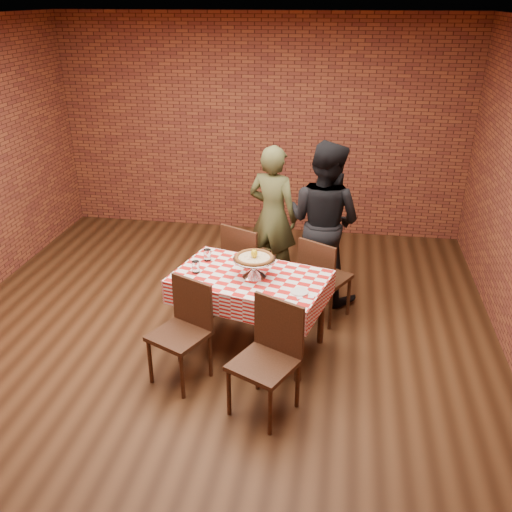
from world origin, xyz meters
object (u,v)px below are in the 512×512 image
pizza_stand (254,267)px  chair_near_right (264,363)px  chair_near_left (179,335)px  diner_black (324,222)px  pizza (254,258)px  water_glass_right (207,255)px  condiment_caddy (265,256)px  chair_far_right (326,277)px  diner_olive (273,216)px  table (250,312)px  water_glass_left (196,267)px  chair_far_left (250,263)px

pizza_stand → chair_near_right: 0.99m
chair_near_left → diner_black: diner_black is taller
pizza → water_glass_right: 0.57m
water_glass_right → chair_near_right: chair_near_right is taller
water_glass_right → condiment_caddy: bearing=5.2°
water_glass_right → chair_near_left: 0.93m
water_glass_right → chair_far_right: chair_far_right is taller
pizza_stand → diner_black: bearing=63.7°
diner_olive → table: bearing=108.1°
condiment_caddy → chair_near_right: bearing=-66.4°
pizza → condiment_caddy: 0.33m
table → chair_near_right: size_ratio=1.44×
water_glass_right → chair_far_right: bearing=20.3°
pizza → chair_near_left: bearing=-132.2°
table → chair_near_left: 0.80m
diner_black → chair_near_left: bearing=86.1°
pizza → water_glass_right: bearing=152.8°
chair_near_left → diner_olive: diner_olive is taller
chair_far_right → diner_black: size_ratio=0.52×
water_glass_left → diner_olive: 1.50m
table → chair_far_right: bearing=45.3°
table → pizza: 0.56m
table → chair_near_right: 0.93m
chair_far_left → diner_black: 0.90m
water_glass_left → chair_near_right: 1.21m
table → chair_far_right: size_ratio=1.49×
pizza_stand → pizza: (0.00, 0.00, 0.09)m
pizza_stand → chair_far_left: size_ratio=0.42×
pizza → chair_far_right: bearing=46.9°
chair_far_left → diner_olive: (0.17, 0.52, 0.35)m
water_glass_left → chair_far_left: (0.35, 0.88, -0.35)m
pizza_stand → chair_far_right: bearing=46.9°
chair_near_right → diner_black: (0.34, 2.04, 0.41)m
table → water_glass_right: bearing=151.0°
diner_olive → pizza: bearing=109.6°
water_glass_left → diner_black: diner_black is taller
condiment_caddy → chair_far_left: size_ratio=0.14×
pizza_stand → chair_near_right: (0.22, -0.89, -0.38)m
chair_near_left → chair_far_right: 1.74m
table → condiment_caddy: (0.09, 0.31, 0.45)m
chair_near_right → chair_far_right: chair_near_right is taller
table → condiment_caddy: 0.55m
water_glass_left → condiment_caddy: bearing=28.5°
water_glass_right → diner_black: diner_black is taller
condiment_caddy → chair_far_left: (-0.24, 0.56, -0.36)m
pizza → diner_olive: size_ratio=0.22×
pizza → condiment_caddy: (0.05, 0.31, -0.11)m
chair_near_left → chair_far_left: bearing=101.8°
table → diner_olive: (0.02, 1.39, 0.44)m
pizza_stand → water_glass_left: bearing=-178.3°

